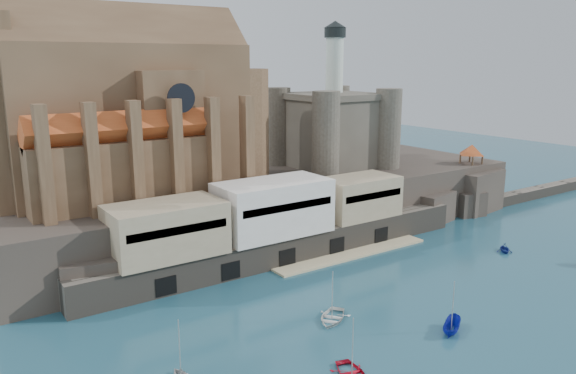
% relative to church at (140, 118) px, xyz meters
% --- Properties ---
extents(ground, '(300.00, 300.00, 0.00)m').
position_rel_church_xyz_m(ground, '(24.13, -41.85, -22.13)').
color(ground, navy).
rests_on(ground, ground).
extents(promontory, '(100.00, 36.00, 10.00)m').
position_rel_church_xyz_m(promontory, '(23.94, -2.48, -17.20)').
color(promontory, '#2B2420').
rests_on(promontory, ground).
extents(quay, '(70.00, 12.00, 13.05)m').
position_rel_church_xyz_m(quay, '(13.94, -18.78, -16.06)').
color(quay, '#5C5449').
rests_on(quay, ground).
extents(church, '(47.00, 25.93, 30.51)m').
position_rel_church_xyz_m(church, '(0.00, 0.00, 0.00)').
color(church, brown).
rests_on(church, promontory).
extents(castle_keep, '(21.20, 21.20, 29.30)m').
position_rel_church_xyz_m(castle_keep, '(40.21, -0.78, -3.81)').
color(castle_keep, '#474238').
rests_on(castle_keep, promontory).
extents(rock_outcrop, '(14.50, 10.50, 8.70)m').
position_rel_church_xyz_m(rock_outcrop, '(66.13, -16.01, -18.11)').
color(rock_outcrop, '#2B2420').
rests_on(rock_outcrop, ground).
extents(pavilion, '(6.40, 6.40, 5.40)m').
position_rel_church_xyz_m(pavilion, '(66.13, -15.85, -9.40)').
color(pavilion, brown).
rests_on(pavilion, rock_outcrop).
extents(breakwater, '(40.00, 3.00, 2.40)m').
position_rel_church_xyz_m(breakwater, '(90.13, -17.85, -22.13)').
color(breakwater, '#5C5449').
rests_on(breakwater, ground).
extents(boat_2, '(2.42, 2.40, 4.66)m').
position_rel_church_xyz_m(boat_2, '(18.02, -51.03, -22.13)').
color(boat_2, '#101B98').
rests_on(boat_2, ground).
extents(boat_6, '(3.46, 4.07, 5.84)m').
position_rel_church_xyz_m(boat_6, '(8.35, -40.50, -22.13)').
color(boat_6, white).
rests_on(boat_6, ground).
extents(boat_7, '(3.42, 3.32, 3.44)m').
position_rel_church_xyz_m(boat_7, '(48.26, -37.30, -22.13)').
color(boat_7, navy).
rests_on(boat_7, ground).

